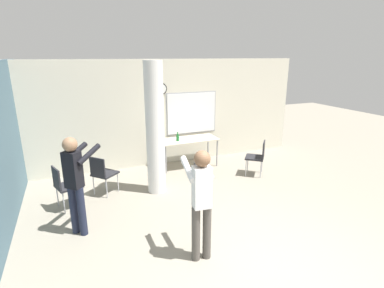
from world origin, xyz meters
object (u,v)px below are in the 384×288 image
at_px(person_watching_back, 75,178).
at_px(person_playing_front, 201,197).
at_px(chair_mid_room, 258,155).
at_px(bottle_on_table, 178,138).
at_px(chair_near_pillar, 103,172).
at_px(folding_table, 188,141).
at_px(chair_by_left_wall, 65,184).

bearing_deg(person_watching_back, person_playing_front, -40.45).
bearing_deg(chair_mid_room, person_playing_front, -137.59).
height_order(bottle_on_table, person_playing_front, person_playing_front).
bearing_deg(chair_near_pillar, folding_table, 21.02).
xyz_separation_m(folding_table, chair_near_pillar, (-2.32, -0.89, -0.20)).
bearing_deg(person_playing_front, chair_near_pillar, 111.36).
bearing_deg(person_watching_back, folding_table, 38.11).
relative_size(chair_near_pillar, chair_mid_room, 1.00).
bearing_deg(folding_table, chair_by_left_wall, -157.90).
relative_size(bottle_on_table, person_watching_back, 0.14).
distance_m(chair_by_left_wall, person_watching_back, 1.13).
distance_m(chair_by_left_wall, chair_near_pillar, 0.83).
distance_m(folding_table, chair_by_left_wall, 3.31).
distance_m(folding_table, person_watching_back, 3.64).
xyz_separation_m(folding_table, chair_mid_room, (1.36, -1.22, -0.20)).
bearing_deg(chair_near_pillar, bottle_on_table, 22.54).
relative_size(folding_table, person_watching_back, 0.93).
height_order(folding_table, chair_mid_room, chair_mid_room).
bearing_deg(person_playing_front, folding_table, 70.86).
height_order(chair_by_left_wall, chair_near_pillar, same).
height_order(chair_by_left_wall, person_watching_back, person_watching_back).
height_order(chair_by_left_wall, chair_mid_room, same).
bearing_deg(bottle_on_table, folding_table, 10.86).
distance_m(folding_table, chair_near_pillar, 2.49).
bearing_deg(folding_table, chair_mid_room, -41.92).
relative_size(person_watching_back, person_playing_front, 1.00).
relative_size(chair_by_left_wall, chair_near_pillar, 1.00).
relative_size(chair_mid_room, person_playing_front, 0.52).
relative_size(folding_table, bottle_on_table, 6.60).
xyz_separation_m(bottle_on_table, person_watching_back, (-2.54, -2.18, 0.14)).
height_order(folding_table, person_watching_back, person_watching_back).
relative_size(chair_near_pillar, person_watching_back, 0.52).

